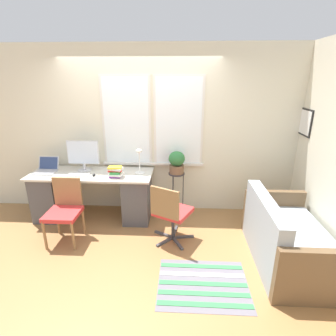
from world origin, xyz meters
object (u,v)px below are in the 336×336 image
Objects in this scene: desk_chair_wooden at (65,209)px; office_chair_swivel at (171,212)px; monitor at (83,155)px; mouse at (94,175)px; laptop at (46,169)px; potted_plant at (177,162)px; plant_stand at (177,179)px; desk_lamp at (139,158)px; couch_loveseat at (287,241)px; book_stack at (115,172)px; keyboard at (79,175)px.

desk_chair_wooden reaches higher than office_chair_swivel.
monitor is 0.42m from mouse.
potted_plant reaches higher than laptop.
monitor reaches higher than laptop.
desk_lamp is at bearing -167.62° from plant_stand.
couch_loveseat is (1.46, -0.33, -0.18)m from office_chair_swivel.
desk_chair_wooden reaches higher than couch_loveseat.
mouse is 0.08× the size of office_chair_swivel.
desk_chair_wooden reaches higher than mouse.
keyboard is at bearing 176.77° from book_stack.
desk_chair_wooden is at bearing 27.49° from office_chair_swivel.
keyboard is at bearing 7.57° from office_chair_swivel.
couch_loveseat is at bearing -165.81° from office_chair_swivel.
laptop is 0.91× the size of potted_plant.
desk_lamp is at bearing 28.02° from book_stack.
office_chair_swivel is at bearing -51.75° from desk_lamp.
monitor is 3.17m from couch_loveseat.
plant_stand is (1.50, 0.27, -0.14)m from keyboard.
desk_chair_wooden is at bearing -93.55° from monitor.
plant_stand is (2.07, 0.15, -0.18)m from laptop.
potted_plant is at bearing 1.46° from monitor.
office_chair_swivel is (1.44, -0.51, -0.32)m from keyboard.
potted_plant is at bearing 4.13° from laptop.
office_chair_swivel is 2.43× the size of potted_plant.
monitor is 1.71m from office_chair_swivel.
potted_plant reaches higher than plant_stand.
keyboard is 1.53m from plant_stand.
office_chair_swivel is at bearing -17.47° from laptop.
couch_loveseat is (2.66, -0.82, -0.51)m from mouse.
couch_loveseat is at bearing -38.48° from potted_plant.
laptop is at bearing -175.87° from potted_plant.
monitor is at bearing 132.82° from mouse.
desk_lamp is 0.60m from potted_plant.
keyboard is 1.53m from potted_plant.
office_chair_swivel is 1.51m from couch_loveseat.
desk_chair_wooden is at bearing -152.66° from plant_stand.
keyboard is at bearing 176.69° from mouse.
book_stack is 0.99m from plant_stand.
monitor reaches higher than plant_stand.
book_stack is 0.30× the size of plant_stand.
keyboard is at bearing -170.92° from desk_lamp.
potted_plant is (0.58, 0.13, -0.09)m from desk_lamp.
laptop is 0.37× the size of office_chair_swivel.
mouse is at bearing -166.69° from desk_lamp.
mouse is 0.05× the size of couch_loveseat.
laptop is 0.58m from keyboard.
desk_lamp is 2.33m from couch_loveseat.
potted_plant reaches higher than office_chair_swivel.
desk_chair_wooden is 0.60× the size of couch_loveseat.
laptop reaches higher than desk_chair_wooden.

